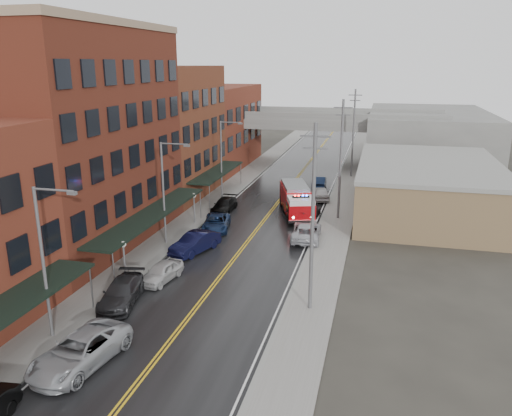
# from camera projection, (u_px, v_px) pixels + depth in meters

# --- Properties ---
(road) EXTENTS (11.00, 160.00, 0.02)m
(road) POSITION_uv_depth(u_px,v_px,m) (258.00, 229.00, 47.83)
(road) COLOR black
(road) RESTS_ON ground
(sidewalk_left) EXTENTS (3.00, 160.00, 0.15)m
(sidewalk_left) POSITION_uv_depth(u_px,v_px,m) (186.00, 222.00, 49.52)
(sidewalk_left) COLOR slate
(sidewalk_left) RESTS_ON ground
(sidewalk_right) EXTENTS (3.00, 160.00, 0.15)m
(sidewalk_right) POSITION_uv_depth(u_px,v_px,m) (334.00, 234.00, 46.10)
(sidewalk_right) COLOR slate
(sidewalk_right) RESTS_ON ground
(curb_left) EXTENTS (0.30, 160.00, 0.15)m
(curb_left) POSITION_uv_depth(u_px,v_px,m) (202.00, 224.00, 49.13)
(curb_left) COLOR gray
(curb_left) RESTS_ON ground
(curb_right) EXTENTS (0.30, 160.00, 0.15)m
(curb_right) POSITION_uv_depth(u_px,v_px,m) (316.00, 233.00, 46.48)
(curb_right) COLOR gray
(curb_right) RESTS_ON ground
(brick_building_b) EXTENTS (9.00, 20.00, 18.00)m
(brick_building_b) POSITION_uv_depth(u_px,v_px,m) (84.00, 141.00, 41.91)
(brick_building_b) COLOR #5B2118
(brick_building_b) RESTS_ON ground
(brick_building_c) EXTENTS (9.00, 15.00, 15.00)m
(brick_building_c) POSITION_uv_depth(u_px,v_px,m) (169.00, 132.00, 58.62)
(brick_building_c) COLOR #5C2F1B
(brick_building_c) RESTS_ON ground
(brick_building_far) EXTENTS (9.00, 20.00, 12.00)m
(brick_building_far) POSITION_uv_depth(u_px,v_px,m) (217.00, 127.00, 75.33)
(brick_building_far) COLOR maroon
(brick_building_far) RESTS_ON ground
(tan_building) EXTENTS (14.00, 22.00, 5.00)m
(tan_building) POSITION_uv_depth(u_px,v_px,m) (427.00, 189.00, 52.69)
(tan_building) COLOR olive
(tan_building) RESTS_ON ground
(right_far_block) EXTENTS (18.00, 30.00, 8.00)m
(right_far_block) POSITION_uv_depth(u_px,v_px,m) (427.00, 136.00, 79.73)
(right_far_block) COLOR slate
(right_far_block) RESTS_ON ground
(awning_1) EXTENTS (2.60, 18.00, 3.09)m
(awning_1) POSITION_uv_depth(u_px,v_px,m) (152.00, 214.00, 42.23)
(awning_1) COLOR black
(awning_1) RESTS_ON ground
(awning_2) EXTENTS (2.60, 13.00, 3.09)m
(awning_2) POSITION_uv_depth(u_px,v_px,m) (217.00, 172.00, 58.52)
(awning_2) COLOR black
(awning_2) RESTS_ON ground
(globe_lamp_1) EXTENTS (0.44, 0.44, 3.12)m
(globe_lamp_1) POSITION_uv_depth(u_px,v_px,m) (124.00, 252.00, 35.65)
(globe_lamp_1) COLOR #59595B
(globe_lamp_1) RESTS_ON ground
(globe_lamp_2) EXTENTS (0.44, 0.44, 3.12)m
(globe_lamp_2) POSITION_uv_depth(u_px,v_px,m) (194.00, 201.00, 48.68)
(globe_lamp_2) COLOR #59595B
(globe_lamp_2) RESTS_ON ground
(street_lamp_0) EXTENTS (2.64, 0.22, 9.00)m
(street_lamp_0) POSITION_uv_depth(u_px,v_px,m) (46.00, 254.00, 27.43)
(street_lamp_0) COLOR #59595B
(street_lamp_0) RESTS_ON ground
(street_lamp_1) EXTENTS (2.64, 0.22, 9.00)m
(street_lamp_1) POSITION_uv_depth(u_px,v_px,m) (166.00, 187.00, 42.33)
(street_lamp_1) COLOR #59595B
(street_lamp_1) RESTS_ON ground
(street_lamp_2) EXTENTS (2.64, 0.22, 9.00)m
(street_lamp_2) POSITION_uv_depth(u_px,v_px,m) (223.00, 155.00, 57.22)
(street_lamp_2) COLOR #59595B
(street_lamp_2) RESTS_ON ground
(utility_pole_0) EXTENTS (1.80, 0.24, 12.00)m
(utility_pole_0) POSITION_uv_depth(u_px,v_px,m) (313.00, 216.00, 30.41)
(utility_pole_0) COLOR #59595B
(utility_pole_0) RESTS_ON ground
(utility_pole_1) EXTENTS (1.80, 0.24, 12.00)m
(utility_pole_1) POSITION_uv_depth(u_px,v_px,m) (341.00, 158.00, 49.03)
(utility_pole_1) COLOR #59595B
(utility_pole_1) RESTS_ON ground
(utility_pole_2) EXTENTS (1.80, 0.24, 12.00)m
(utility_pole_2) POSITION_uv_depth(u_px,v_px,m) (353.00, 132.00, 67.65)
(utility_pole_2) COLOR #59595B
(utility_pole_2) RESTS_ON ground
(overpass) EXTENTS (40.00, 10.00, 7.50)m
(overpass) POSITION_uv_depth(u_px,v_px,m) (308.00, 127.00, 75.95)
(overpass) COLOR slate
(overpass) RESTS_ON ground
(fire_truck) EXTENTS (5.23, 8.72, 3.04)m
(fire_truck) POSITION_uv_depth(u_px,v_px,m) (297.00, 200.00, 51.84)
(fire_truck) COLOR #9F070B
(fire_truck) RESTS_ON ground
(parked_car_left_2) EXTENTS (3.65, 6.37, 1.67)m
(parked_car_left_2) POSITION_uv_depth(u_px,v_px,m) (80.00, 351.00, 26.07)
(parked_car_left_2) COLOR #989B9F
(parked_car_left_2) RESTS_ON ground
(parked_car_left_3) EXTENTS (3.10, 5.54, 1.52)m
(parked_car_left_3) POSITION_uv_depth(u_px,v_px,m) (122.00, 292.00, 32.88)
(parked_car_left_3) COLOR black
(parked_car_left_3) RESTS_ON ground
(parked_car_left_4) EXTENTS (2.27, 4.30, 1.39)m
(parked_car_left_4) POSITION_uv_depth(u_px,v_px,m) (162.00, 272.00, 36.26)
(parked_car_left_4) COLOR #B4B4B4
(parked_car_left_4) RESTS_ON ground
(parked_car_left_5) EXTENTS (3.31, 5.35, 1.66)m
(parked_car_left_5) POSITION_uv_depth(u_px,v_px,m) (195.00, 243.00, 41.74)
(parked_car_left_5) COLOR black
(parked_car_left_5) RESTS_ON ground
(parked_car_left_6) EXTENTS (3.33, 5.47, 1.42)m
(parked_car_left_6) POSITION_uv_depth(u_px,v_px,m) (216.00, 223.00, 47.39)
(parked_car_left_6) COLOR #112143
(parked_car_left_6) RESTS_ON ground
(parked_car_left_7) EXTENTS (1.97, 4.82, 1.40)m
(parked_car_left_7) POSITION_uv_depth(u_px,v_px,m) (224.00, 205.00, 53.24)
(parked_car_left_7) COLOR black
(parked_car_left_7) RESTS_ON ground
(parked_car_right_0) EXTENTS (2.88, 5.59, 1.51)m
(parked_car_right_0) POSITION_uv_depth(u_px,v_px,m) (306.00, 231.00, 44.78)
(parked_car_right_0) COLOR #B0B2B8
(parked_car_right_0) RESTS_ON ground
(parked_car_right_1) EXTENTS (3.23, 5.70, 1.56)m
(parked_car_right_1) POSITION_uv_depth(u_px,v_px,m) (304.00, 212.00, 50.62)
(parked_car_right_1) COLOR black
(parked_car_right_1) RESTS_ON ground
(parked_car_right_2) EXTENTS (2.81, 4.81, 1.54)m
(parked_car_right_2) POSITION_uv_depth(u_px,v_px,m) (320.00, 193.00, 57.83)
(parked_car_right_2) COLOR #BBBBBB
(parked_car_right_2) RESTS_ON ground
(parked_car_right_3) EXTENTS (1.85, 4.69, 1.52)m
(parked_car_right_3) POSITION_uv_depth(u_px,v_px,m) (319.00, 182.00, 63.33)
(parked_car_right_3) COLOR #0E1A34
(parked_car_right_3) RESTS_ON ground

